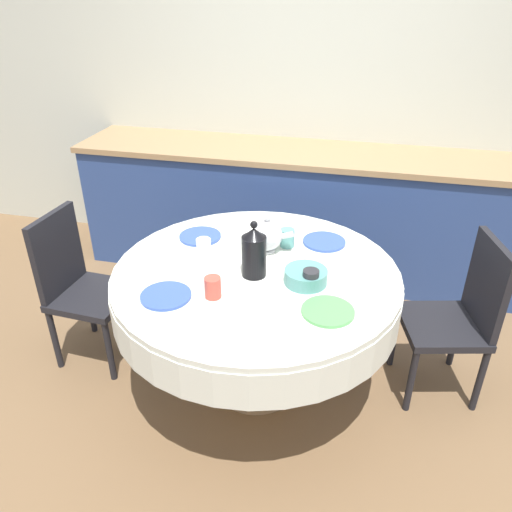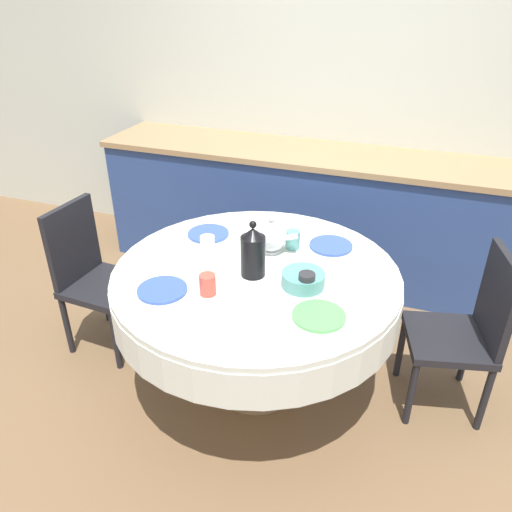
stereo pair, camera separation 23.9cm
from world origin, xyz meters
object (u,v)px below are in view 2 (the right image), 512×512
Objects in this scene: coffee_carafe at (253,252)px; teapot at (272,236)px; chair_left at (467,327)px; chair_right at (92,272)px.

teapot is (0.01, 0.25, -0.03)m from coffee_carafe.
chair_left is 3.17× the size of coffee_carafe.
teapot is at bearing 87.20° from coffee_carafe.
chair_left is 1.13m from coffee_carafe.
chair_left is at bearing 98.58° from chair_right.
coffee_carafe reaches higher than chair_left.
teapot reaches higher than chair_right.
coffee_carafe is at bearing 87.72° from chair_right.
teapot is (-1.01, -0.05, 0.35)m from chair_left.
chair_left is at bearing 16.02° from coffee_carafe.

